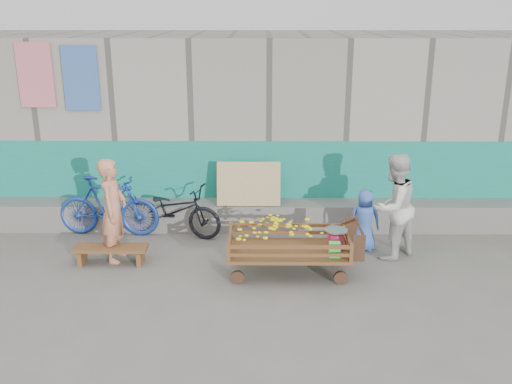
{
  "coord_description": "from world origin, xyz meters",
  "views": [
    {
      "loc": [
        0.48,
        -6.34,
        3.48
      ],
      "look_at": [
        0.42,
        1.2,
        1.0
      ],
      "focal_mm": 40.0,
      "sensor_mm": 36.0,
      "label": 1
    }
  ],
  "objects_px": {
    "bicycle_blue": "(108,206)",
    "woman": "(393,207)",
    "banana_cart": "(286,239)",
    "vendor_man": "(113,210)",
    "bench": "(111,251)",
    "child": "(365,220)",
    "bicycle_dark": "(174,210)"
  },
  "relations": [
    {
      "from": "vendor_man",
      "to": "woman",
      "type": "xyz_separation_m",
      "value": [
        3.95,
        0.12,
        0.02
      ]
    },
    {
      "from": "vendor_man",
      "to": "woman",
      "type": "relative_size",
      "value": 0.97
    },
    {
      "from": "woman",
      "to": "bench",
      "type": "bearing_deg",
      "value": -34.21
    },
    {
      "from": "vendor_man",
      "to": "banana_cart",
      "type": "bearing_deg",
      "value": -96.93
    },
    {
      "from": "vendor_man",
      "to": "bicycle_dark",
      "type": "relative_size",
      "value": 0.94
    },
    {
      "from": "bicycle_blue",
      "to": "woman",
      "type": "bearing_deg",
      "value": -96.03
    },
    {
      "from": "child",
      "to": "bicycle_blue",
      "type": "xyz_separation_m",
      "value": [
        -3.92,
        0.55,
        0.01
      ]
    },
    {
      "from": "bench",
      "to": "bicycle_blue",
      "type": "relative_size",
      "value": 0.64
    },
    {
      "from": "child",
      "to": "bicycle_blue",
      "type": "relative_size",
      "value": 0.58
    },
    {
      "from": "banana_cart",
      "to": "bench",
      "type": "distance_m",
      "value": 2.49
    },
    {
      "from": "banana_cart",
      "to": "bench",
      "type": "xyz_separation_m",
      "value": [
        -2.45,
        0.3,
        -0.32
      ]
    },
    {
      "from": "bicycle_blue",
      "to": "banana_cart",
      "type": "bearing_deg",
      "value": -112.13
    },
    {
      "from": "banana_cart",
      "to": "child",
      "type": "bearing_deg",
      "value": 34.55
    },
    {
      "from": "bicycle_blue",
      "to": "bicycle_dark",
      "type": "bearing_deg",
      "value": -85.58
    },
    {
      "from": "vendor_man",
      "to": "child",
      "type": "distance_m",
      "value": 3.63
    },
    {
      "from": "bicycle_dark",
      "to": "child",
      "type": "bearing_deg",
      "value": -83.53
    },
    {
      "from": "vendor_man",
      "to": "bench",
      "type": "bearing_deg",
      "value": 169.15
    },
    {
      "from": "banana_cart",
      "to": "woman",
      "type": "height_order",
      "value": "woman"
    },
    {
      "from": "vendor_man",
      "to": "bicycle_dark",
      "type": "height_order",
      "value": "vendor_man"
    },
    {
      "from": "banana_cart",
      "to": "vendor_man",
      "type": "distance_m",
      "value": 2.46
    },
    {
      "from": "vendor_man",
      "to": "bicycle_dark",
      "type": "bearing_deg",
      "value": -33.86
    },
    {
      "from": "bicycle_blue",
      "to": "vendor_man",
      "type": "bearing_deg",
      "value": -155.79
    },
    {
      "from": "vendor_man",
      "to": "bicycle_blue",
      "type": "height_order",
      "value": "vendor_man"
    },
    {
      "from": "banana_cart",
      "to": "bicycle_dark",
      "type": "xyz_separation_m",
      "value": [
        -1.71,
        1.37,
        -0.1
      ]
    },
    {
      "from": "vendor_man",
      "to": "child",
      "type": "bearing_deg",
      "value": -80.42
    },
    {
      "from": "child",
      "to": "banana_cart",
      "type": "bearing_deg",
      "value": 36.83
    },
    {
      "from": "bicycle_dark",
      "to": "bicycle_blue",
      "type": "distance_m",
      "value": 1.03
    },
    {
      "from": "child",
      "to": "bicycle_blue",
      "type": "bearing_deg",
      "value": -5.65
    },
    {
      "from": "vendor_man",
      "to": "child",
      "type": "relative_size",
      "value": 1.59
    },
    {
      "from": "vendor_man",
      "to": "bicycle_blue",
      "type": "bearing_deg",
      "value": 23.67
    },
    {
      "from": "bench",
      "to": "woman",
      "type": "bearing_deg",
      "value": 3.95
    },
    {
      "from": "bench",
      "to": "bicycle_blue",
      "type": "distance_m",
      "value": 1.14
    }
  ]
}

